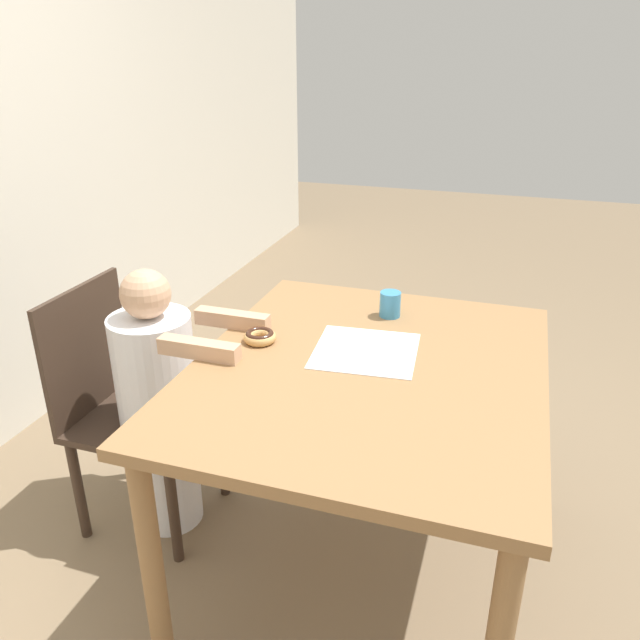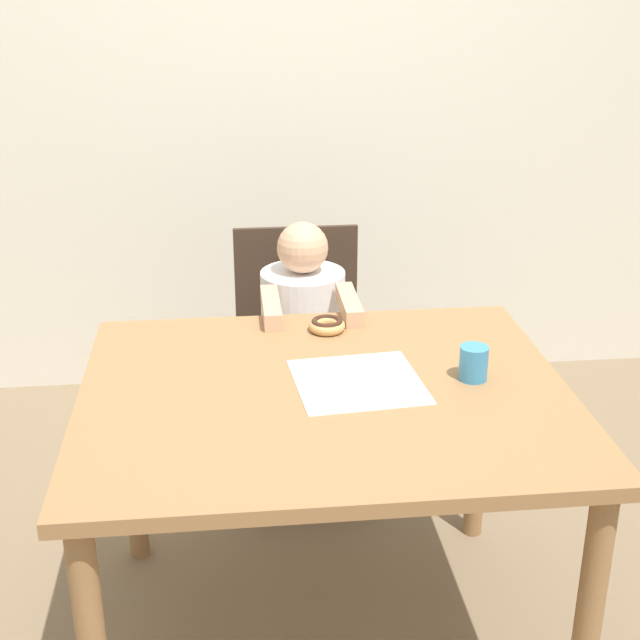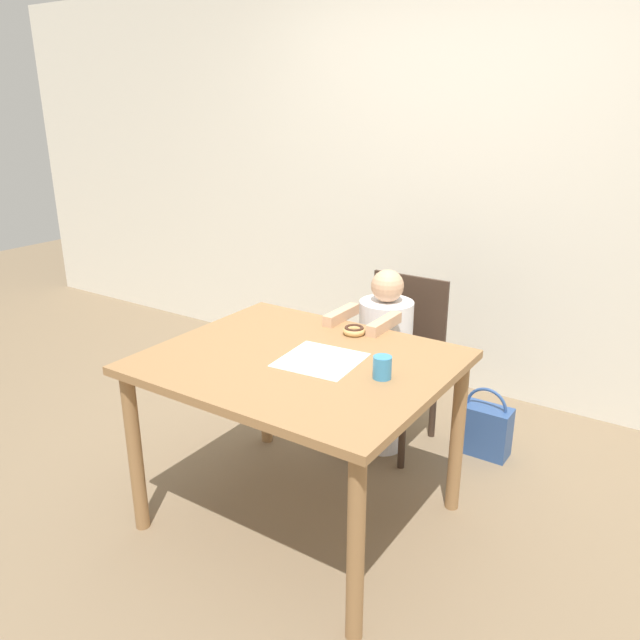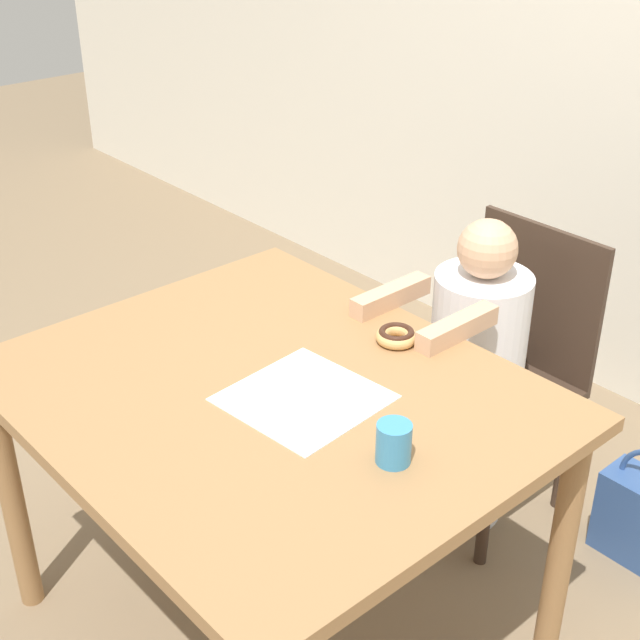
# 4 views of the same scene
# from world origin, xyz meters

# --- Properties ---
(ground_plane) EXTENTS (12.00, 12.00, 0.00)m
(ground_plane) POSITION_xyz_m (0.00, 0.00, 0.00)
(ground_plane) COLOR #7A664C
(wall_back) EXTENTS (8.00, 0.05, 2.50)m
(wall_back) POSITION_xyz_m (0.00, 1.69, 1.25)
(wall_back) COLOR silver
(wall_back) RESTS_ON ground_plane
(dining_table) EXTENTS (1.18, 0.99, 0.76)m
(dining_table) POSITION_xyz_m (0.00, 0.00, 0.66)
(dining_table) COLOR olive
(dining_table) RESTS_ON ground_plane
(chair) EXTENTS (0.42, 0.44, 0.88)m
(chair) POSITION_xyz_m (0.01, 0.85, 0.45)
(chair) COLOR #38281E
(chair) RESTS_ON ground_plane
(child_figure) EXTENTS (0.28, 0.50, 0.97)m
(child_figure) POSITION_xyz_m (0.01, 0.72, 0.48)
(child_figure) COLOR white
(child_figure) RESTS_ON ground_plane
(donut) EXTENTS (0.10, 0.10, 0.04)m
(donut) POSITION_xyz_m (0.05, 0.36, 0.78)
(donut) COLOR tan
(donut) RESTS_ON dining_table
(napkin) EXTENTS (0.33, 0.33, 0.00)m
(napkin) POSITION_xyz_m (0.08, 0.03, 0.76)
(napkin) COLOR white
(napkin) RESTS_ON dining_table
(handbag) EXTENTS (0.26, 0.13, 0.37)m
(handbag) POSITION_xyz_m (0.48, 0.95, 0.14)
(handbag) COLOR #2D4C84
(handbag) RESTS_ON ground_plane
(cup) EXTENTS (0.07, 0.07, 0.09)m
(cup) POSITION_xyz_m (0.37, 0.02, 0.80)
(cup) COLOR teal
(cup) RESTS_ON dining_table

